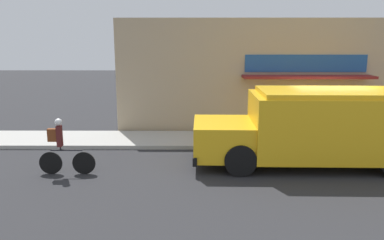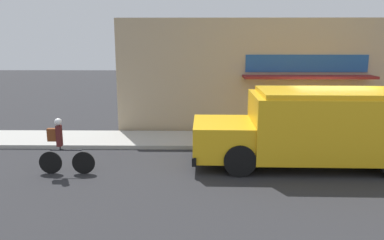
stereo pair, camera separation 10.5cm
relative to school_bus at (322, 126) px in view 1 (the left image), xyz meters
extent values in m
plane|color=#2B2B2D|center=(0.70, 1.57, -1.21)|extent=(70.00, 70.00, 0.00)
cube|color=#ADAAA3|center=(0.70, 2.67, -1.14)|extent=(28.00, 2.19, 0.14)
cube|color=tan|center=(0.70, 4.01, 1.08)|extent=(15.28, 0.18, 4.58)
cube|color=#1E4C93|center=(0.56, 3.90, 1.63)|extent=(4.78, 0.05, 0.67)
cube|color=maroon|center=(0.56, 3.50, 1.14)|extent=(5.02, 0.84, 0.10)
cube|color=yellow|center=(0.50, -0.01, 0.03)|extent=(5.20, 2.45, 1.85)
cube|color=yellow|center=(-2.95, 0.05, -0.38)|extent=(1.79, 2.20, 1.02)
cube|color=yellow|center=(0.50, -0.01, 1.02)|extent=(4.78, 2.26, 0.14)
cube|color=black|center=(-3.78, 0.07, -0.79)|extent=(0.16, 2.31, 0.24)
cube|color=red|center=(-0.89, 1.44, 0.13)|extent=(0.03, 0.44, 0.44)
cylinder|color=black|center=(-2.49, 1.06, -0.75)|extent=(0.91, 0.28, 0.90)
cylinder|color=black|center=(-2.53, -0.97, -0.75)|extent=(0.91, 0.28, 0.90)
cylinder|color=black|center=(1.79, 0.98, -0.75)|extent=(0.91, 0.28, 0.90)
cylinder|color=black|center=(-6.94, -0.86, -0.88)|extent=(0.65, 0.04, 0.65)
cylinder|color=black|center=(-7.88, -0.85, -0.88)|extent=(0.65, 0.04, 0.65)
cylinder|color=black|center=(-7.41, -0.85, -0.51)|extent=(0.90, 0.04, 0.04)
cylinder|color=black|center=(-7.58, -0.85, -0.45)|extent=(0.04, 0.04, 0.12)
cube|color=#561E1E|center=(-7.58, -0.85, -0.09)|extent=(0.12, 0.20, 0.59)
sphere|color=white|center=(-7.58, -0.85, 0.31)|extent=(0.20, 0.20, 0.20)
cube|color=brown|center=(-7.77, -0.85, -0.06)|extent=(0.26, 0.14, 0.36)
cylinder|color=slate|center=(1.20, 3.18, -0.63)|extent=(0.62, 0.62, 0.87)
cylinder|color=black|center=(1.20, 3.18, -0.18)|extent=(0.63, 0.63, 0.04)
camera|label=1|loc=(-3.83, -10.92, 2.52)|focal=35.00mm
camera|label=2|loc=(-3.73, -10.92, 2.52)|focal=35.00mm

